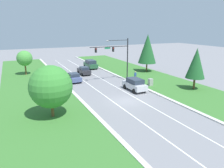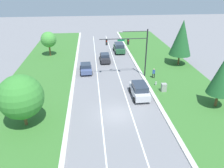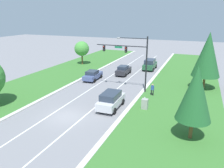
{
  "view_description": "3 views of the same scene",
  "coord_description": "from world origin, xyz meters",
  "px_view_note": "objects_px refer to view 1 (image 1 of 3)",
  "views": [
    {
      "loc": [
        -13.73,
        -24.79,
        9.95
      ],
      "look_at": [
        -0.25,
        4.17,
        1.42
      ],
      "focal_mm": 35.0,
      "sensor_mm": 36.0,
      "label": 1
    },
    {
      "loc": [
        -2.74,
        -21.84,
        14.42
      ],
      "look_at": [
        0.06,
        5.77,
        1.21
      ],
      "focal_mm": 35.0,
      "sensor_mm": 36.0,
      "label": 2
    },
    {
      "loc": [
        12.64,
        -17.87,
        10.44
      ],
      "look_at": [
        1.88,
        8.51,
        1.4
      ],
      "focal_mm": 35.0,
      "sensor_mm": 36.0,
      "label": 3
    }
  ],
  "objects_px": {
    "silver_suv": "(135,84)",
    "forest_suv": "(91,64)",
    "traffic_signal_mast": "(117,53)",
    "fire_hydrant": "(141,82)",
    "utility_cabinet": "(150,82)",
    "conifer_far_right_tree": "(196,63)",
    "conifer_near_right_tree": "(147,49)",
    "pedestrian": "(135,75)",
    "oak_near_left_tree": "(51,87)",
    "oak_far_left_tree": "(25,58)",
    "charcoal_sedan": "(84,71)",
    "slate_blue_sedan": "(74,77)"
  },
  "relations": [
    {
      "from": "oak_near_left_tree",
      "to": "fire_hydrant",
      "type": "bearing_deg",
      "value": 26.16
    },
    {
      "from": "conifer_far_right_tree",
      "to": "pedestrian",
      "type": "bearing_deg",
      "value": 120.09
    },
    {
      "from": "traffic_signal_mast",
      "to": "charcoal_sedan",
      "type": "bearing_deg",
      "value": 116.08
    },
    {
      "from": "utility_cabinet",
      "to": "conifer_far_right_tree",
      "type": "distance_m",
      "value": 7.86
    },
    {
      "from": "traffic_signal_mast",
      "to": "fire_hydrant",
      "type": "xyz_separation_m",
      "value": [
        2.99,
        -3.63,
        -4.83
      ]
    },
    {
      "from": "silver_suv",
      "to": "oak_far_left_tree",
      "type": "relative_size",
      "value": 0.92
    },
    {
      "from": "slate_blue_sedan",
      "to": "silver_suv",
      "type": "bearing_deg",
      "value": -55.63
    },
    {
      "from": "oak_far_left_tree",
      "to": "slate_blue_sedan",
      "type": "bearing_deg",
      "value": -52.37
    },
    {
      "from": "forest_suv",
      "to": "utility_cabinet",
      "type": "bearing_deg",
      "value": -79.73
    },
    {
      "from": "forest_suv",
      "to": "fire_hydrant",
      "type": "bearing_deg",
      "value": -80.05
    },
    {
      "from": "utility_cabinet",
      "to": "pedestrian",
      "type": "height_order",
      "value": "pedestrian"
    },
    {
      "from": "forest_suv",
      "to": "silver_suv",
      "type": "height_order",
      "value": "forest_suv"
    },
    {
      "from": "silver_suv",
      "to": "conifer_far_right_tree",
      "type": "height_order",
      "value": "conifer_far_right_tree"
    },
    {
      "from": "traffic_signal_mast",
      "to": "silver_suv",
      "type": "bearing_deg",
      "value": -92.15
    },
    {
      "from": "charcoal_sedan",
      "to": "silver_suv",
      "type": "bearing_deg",
      "value": -76.78
    },
    {
      "from": "traffic_signal_mast",
      "to": "pedestrian",
      "type": "height_order",
      "value": "traffic_signal_mast"
    },
    {
      "from": "pedestrian",
      "to": "utility_cabinet",
      "type": "bearing_deg",
      "value": 102.02
    },
    {
      "from": "forest_suv",
      "to": "oak_near_left_tree",
      "type": "height_order",
      "value": "oak_near_left_tree"
    },
    {
      "from": "utility_cabinet",
      "to": "fire_hydrant",
      "type": "height_order",
      "value": "utility_cabinet"
    },
    {
      "from": "oak_near_left_tree",
      "to": "charcoal_sedan",
      "type": "bearing_deg",
      "value": 63.12
    },
    {
      "from": "traffic_signal_mast",
      "to": "utility_cabinet",
      "type": "xyz_separation_m",
      "value": [
        3.5,
        -5.73,
        -4.54
      ]
    },
    {
      "from": "forest_suv",
      "to": "oak_near_left_tree",
      "type": "distance_m",
      "value": 29.24
    },
    {
      "from": "slate_blue_sedan",
      "to": "oak_near_left_tree",
      "type": "bearing_deg",
      "value": -116.37
    },
    {
      "from": "conifer_far_right_tree",
      "to": "oak_far_left_tree",
      "type": "xyz_separation_m",
      "value": [
        -23.83,
        22.87,
        -0.77
      ]
    },
    {
      "from": "pedestrian",
      "to": "conifer_far_right_tree",
      "type": "xyz_separation_m",
      "value": [
        5.42,
        -9.35,
        3.31
      ]
    },
    {
      "from": "conifer_far_right_tree",
      "to": "silver_suv",
      "type": "bearing_deg",
      "value": 158.82
    },
    {
      "from": "slate_blue_sedan",
      "to": "utility_cabinet",
      "type": "distance_m",
      "value": 13.96
    },
    {
      "from": "utility_cabinet",
      "to": "conifer_far_right_tree",
      "type": "bearing_deg",
      "value": -41.09
    },
    {
      "from": "traffic_signal_mast",
      "to": "charcoal_sedan",
      "type": "xyz_separation_m",
      "value": [
        -3.89,
        7.95,
        -4.35
      ]
    },
    {
      "from": "traffic_signal_mast",
      "to": "charcoal_sedan",
      "type": "distance_m",
      "value": 9.86
    },
    {
      "from": "silver_suv",
      "to": "oak_far_left_tree",
      "type": "height_order",
      "value": "oak_far_left_tree"
    },
    {
      "from": "conifer_far_right_tree",
      "to": "conifer_near_right_tree",
      "type": "bearing_deg",
      "value": 86.32
    },
    {
      "from": "traffic_signal_mast",
      "to": "oak_near_left_tree",
      "type": "relative_size",
      "value": 1.32
    },
    {
      "from": "conifer_near_right_tree",
      "to": "forest_suv",
      "type": "bearing_deg",
      "value": 138.27
    },
    {
      "from": "charcoal_sedan",
      "to": "traffic_signal_mast",
      "type": "bearing_deg",
      "value": -64.53
    },
    {
      "from": "oak_near_left_tree",
      "to": "utility_cabinet",
      "type": "bearing_deg",
      "value": 19.65
    },
    {
      "from": "conifer_far_right_tree",
      "to": "forest_suv",
      "type": "bearing_deg",
      "value": 110.69
    },
    {
      "from": "slate_blue_sedan",
      "to": "fire_hydrant",
      "type": "xyz_separation_m",
      "value": [
        10.54,
        -6.43,
        -0.47
      ]
    },
    {
      "from": "pedestrian",
      "to": "fire_hydrant",
      "type": "xyz_separation_m",
      "value": [
        -0.36,
        -2.66,
        -0.59
      ]
    },
    {
      "from": "silver_suv",
      "to": "forest_suv",
      "type": "bearing_deg",
      "value": 89.22
    },
    {
      "from": "forest_suv",
      "to": "slate_blue_sedan",
      "type": "height_order",
      "value": "forest_suv"
    },
    {
      "from": "utility_cabinet",
      "to": "conifer_near_right_tree",
      "type": "bearing_deg",
      "value": 59.35
    },
    {
      "from": "silver_suv",
      "to": "conifer_far_right_tree",
      "type": "distance_m",
      "value": 10.2
    },
    {
      "from": "pedestrian",
      "to": "conifer_near_right_tree",
      "type": "distance_m",
      "value": 9.55
    },
    {
      "from": "slate_blue_sedan",
      "to": "oak_far_left_tree",
      "type": "distance_m",
      "value": 12.6
    },
    {
      "from": "traffic_signal_mast",
      "to": "fire_hydrant",
      "type": "height_order",
      "value": "traffic_signal_mast"
    },
    {
      "from": "slate_blue_sedan",
      "to": "oak_near_left_tree",
      "type": "relative_size",
      "value": 0.77
    },
    {
      "from": "charcoal_sedan",
      "to": "conifer_far_right_tree",
      "type": "relative_size",
      "value": 0.66
    },
    {
      "from": "oak_near_left_tree",
      "to": "oak_far_left_tree",
      "type": "xyz_separation_m",
      "value": [
        -1.07,
        24.54,
        -0.04
      ]
    },
    {
      "from": "pedestrian",
      "to": "oak_near_left_tree",
      "type": "xyz_separation_m",
      "value": [
        -17.35,
        -11.01,
        2.59
      ]
    }
  ]
}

